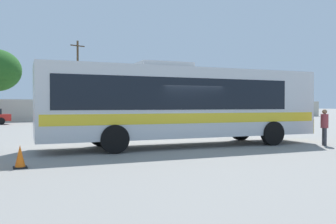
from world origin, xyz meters
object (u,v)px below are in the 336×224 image
(attendant_by_bus_door, at_px, (324,125))
(roadside_tree_midright, at_px, (100,79))
(traffic_cone_on_apron, at_px, (20,157))
(utility_pole_near, at_px, (78,79))
(coach_bus_silver_yellow, at_px, (180,102))

(attendant_by_bus_door, distance_m, roadside_tree_midright, 33.40)
(attendant_by_bus_door, height_order, traffic_cone_on_apron, attendant_by_bus_door)
(roadside_tree_midright, xyz_separation_m, traffic_cone_on_apron, (-11.77, -33.17, -4.79))
(roadside_tree_midright, bearing_deg, utility_pole_near, -166.25)
(utility_pole_near, distance_m, traffic_cone_on_apron, 33.91)
(attendant_by_bus_door, xyz_separation_m, traffic_cone_on_apron, (-12.15, -0.04, -0.58))
(attendant_by_bus_door, relative_size, traffic_cone_on_apron, 2.45)
(coach_bus_silver_yellow, relative_size, roadside_tree_midright, 1.70)
(attendant_by_bus_door, bearing_deg, coach_bus_silver_yellow, 155.48)
(coach_bus_silver_yellow, relative_size, traffic_cone_on_apron, 18.94)
(utility_pole_near, relative_size, roadside_tree_midright, 1.33)
(coach_bus_silver_yellow, bearing_deg, attendant_by_bus_door, -24.52)
(traffic_cone_on_apron, bearing_deg, attendant_by_bus_door, 0.17)
(utility_pole_near, xyz_separation_m, roadside_tree_midright, (3.01, 0.74, 0.16))
(coach_bus_silver_yellow, xyz_separation_m, roadside_tree_midright, (5.28, 30.55, 3.23))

